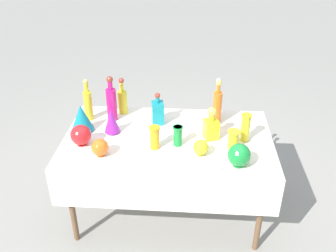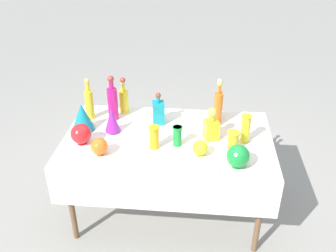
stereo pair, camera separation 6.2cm
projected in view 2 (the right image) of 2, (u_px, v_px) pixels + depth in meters
The scene contains 22 objects.
ground_plane at pixel (168, 210), 3.30m from camera, with size 40.00×40.00×0.00m, color gray.
display_table at pixel (168, 146), 2.92m from camera, with size 1.62×0.97×0.76m.
tall_bottle_0 at pixel (89, 102), 3.11m from camera, with size 0.07×0.07×0.36m.
tall_bottle_1 at pixel (218, 103), 3.12m from camera, with size 0.07×0.07×0.36m.
tall_bottle_2 at pixel (113, 102), 3.10m from camera, with size 0.08×0.08×0.39m.
tall_bottle_3 at pixel (124, 99), 3.22m from camera, with size 0.08×0.08×0.32m.
tall_bottle_4 at pixel (218, 107), 3.01m from camera, with size 0.07×0.07×0.39m.
square_decanter_0 at pixel (158, 112), 3.06m from camera, with size 0.11×0.11×0.28m.
square_decanter_1 at pixel (211, 126), 2.85m from camera, with size 0.13×0.13×0.26m.
slender_vase_0 at pixel (177, 135), 2.78m from camera, with size 0.08×0.08×0.16m.
slender_vase_1 at pixel (246, 128), 2.81m from camera, with size 0.08×0.08×0.22m.
slender_vase_2 at pixel (233, 140), 2.73m from camera, with size 0.10×0.10×0.15m.
slender_vase_3 at pixel (154, 137), 2.74m from camera, with size 0.08×0.08×0.18m.
fluted_vase_0 at pixel (112, 120), 2.94m from camera, with size 0.12×0.12×0.21m.
fluted_vase_1 at pixel (82, 117), 2.97m from camera, with size 0.18×0.18×0.23m.
round_bowl_0 at pixel (99, 146), 2.68m from camera, with size 0.13×0.13×0.13m.
round_bowl_1 at pixel (238, 156), 2.54m from camera, with size 0.16×0.16×0.17m.
round_bowl_2 at pixel (81, 134), 2.80m from camera, with size 0.15×0.15×0.16m.
round_bowl_3 at pixel (200, 148), 2.68m from camera, with size 0.11×0.11×0.12m.
price_tag_left at pixel (216, 170), 2.52m from camera, with size 0.06×0.01×0.04m, color white.
cardboard_box_behind_left at pixel (213, 141), 3.99m from camera, with size 0.40×0.33×0.40m.
cardboard_box_behind_right at pixel (144, 140), 3.98m from camera, with size 0.40×0.38×0.43m.
Camera 2 is at (0.23, -2.47, 2.30)m, focal length 40.00 mm.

